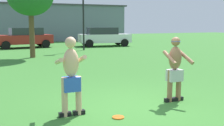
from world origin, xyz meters
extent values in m
plane|color=#38752D|center=(0.00, 0.00, 0.00)|extent=(80.00, 80.00, 0.00)
cube|color=black|center=(1.15, 0.13, 0.04)|extent=(0.26, 0.12, 0.09)
cylinder|color=#936647|center=(1.15, 0.13, 0.40)|extent=(0.13, 0.13, 0.80)
cube|color=black|center=(0.88, 0.12, 0.04)|extent=(0.26, 0.12, 0.09)
cylinder|color=#936647|center=(0.88, 0.12, 0.40)|extent=(0.13, 0.13, 0.80)
cube|color=#B7B7BC|center=(1.01, 0.13, 0.66)|extent=(0.38, 0.25, 0.29)
ellipsoid|color=#936647|center=(1.01, 0.13, 1.09)|extent=(0.36, 0.23, 0.58)
cylinder|color=#936647|center=(1.25, 0.03, 1.12)|extent=(0.17, 0.54, 0.34)
cylinder|color=#936647|center=(0.78, 0.02, 1.12)|extent=(0.10, 0.54, 0.32)
sphere|color=#936647|center=(1.01, 0.13, 1.50)|extent=(0.22, 0.22, 0.22)
cone|color=#194CA5|center=(1.01, 0.13, 1.56)|extent=(0.24, 0.24, 0.12)
cube|color=black|center=(-1.78, 0.06, 0.04)|extent=(0.26, 0.12, 0.09)
cylinder|color=#E0AD89|center=(-1.78, 0.06, 0.42)|extent=(0.13, 0.13, 0.83)
cube|color=black|center=(-1.48, 0.07, 0.04)|extent=(0.26, 0.12, 0.09)
cylinder|color=#E0AD89|center=(-1.48, 0.07, 0.42)|extent=(0.13, 0.13, 0.83)
cube|color=blue|center=(-1.63, 0.06, 0.68)|extent=(0.36, 0.25, 0.30)
ellipsoid|color=#E0AD89|center=(-1.63, 0.06, 1.13)|extent=(0.34, 0.23, 0.60)
cylinder|color=#E0AD89|center=(-1.86, 0.16, 1.16)|extent=(0.11, 0.58, 0.21)
cylinder|color=#E0AD89|center=(-1.41, 0.17, 1.16)|extent=(0.16, 0.57, 0.28)
sphere|color=#E0AD89|center=(-1.63, 0.06, 1.56)|extent=(0.23, 0.23, 0.23)
cylinder|color=orange|center=(-0.79, -0.46, 0.01)|extent=(0.25, 0.25, 0.03)
cube|color=maroon|center=(-1.00, 17.40, 0.67)|extent=(4.48, 2.28, 0.70)
cube|color=#282D33|center=(-0.80, 17.42, 1.30)|extent=(2.57, 1.85, 0.56)
cylinder|color=black|center=(-2.39, 16.34, 0.32)|extent=(0.66, 0.29, 0.64)
cylinder|color=black|center=(-2.60, 18.12, 0.32)|extent=(0.66, 0.29, 0.64)
cylinder|color=black|center=(0.60, 16.68, 0.32)|extent=(0.66, 0.29, 0.64)
cylinder|color=black|center=(0.39, 18.47, 0.32)|extent=(0.66, 0.29, 0.64)
cube|color=white|center=(5.49, 16.40, 0.67)|extent=(4.47, 2.27, 0.70)
cube|color=#282D33|center=(5.29, 16.42, 1.30)|extent=(2.57, 1.84, 0.56)
cylinder|color=black|center=(7.09, 17.13, 0.32)|extent=(0.66, 0.29, 0.64)
cylinder|color=black|center=(6.89, 15.34, 0.32)|extent=(0.66, 0.29, 0.64)
cylinder|color=black|center=(4.10, 17.46, 0.32)|extent=(0.66, 0.29, 0.64)
cylinder|color=black|center=(3.90, 15.67, 0.32)|extent=(0.66, 0.29, 0.64)
cylinder|color=black|center=(2.81, 13.65, 2.54)|extent=(0.12, 0.12, 5.09)
cube|color=slate|center=(3.95, 26.42, 1.91)|extent=(13.59, 5.78, 3.82)
cube|color=#3F3F44|center=(3.95, 26.42, 3.90)|extent=(14.13, 6.02, 0.16)
cylinder|color=brown|center=(-1.16, 10.63, 1.35)|extent=(0.29, 0.29, 2.69)
camera|label=1|loc=(-3.03, -5.45, 1.95)|focal=44.02mm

